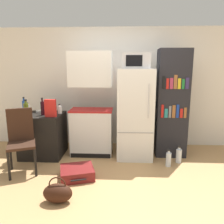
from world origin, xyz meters
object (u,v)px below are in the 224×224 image
bottle_clear_short (27,109)px  bottle_wine_dark (43,108)px  side_table (43,135)px  suitcase_large_flat (77,172)px  chair (21,136)px  bottle_ketchup_red (53,109)px  cereal_box (50,108)px  bottle_blue_soda (24,107)px  bookshelf (172,104)px  handbag (58,193)px  bottle_olive_oil (26,110)px  microwave (136,61)px  bottle_milk_white (60,110)px  kitchen_hutch (91,109)px  refrigerator (135,114)px  water_bottle_front (168,159)px  water_bottle_middle (179,156)px  bowl (39,111)px

bottle_clear_short → bottle_wine_dark: 0.37m
side_table → suitcase_large_flat: size_ratio=1.34×
chair → bottle_ketchup_red: bearing=43.6°
cereal_box → bottle_blue_soda: bearing=163.0°
bookshelf → handbag: bearing=-136.3°
bottle_olive_oil → bottle_ketchup_red: bearing=45.8°
microwave → bottle_milk_white: microwave is taller
kitchen_hutch → microwave: size_ratio=4.13×
refrigerator → bottle_olive_oil: size_ratio=5.13×
bottle_milk_white → handbag: (0.39, -1.53, -0.73)m
water_bottle_front → side_table: bearing=170.5°
bottle_milk_white → water_bottle_middle: bottle_milk_white is taller
bookshelf → bottle_clear_short: 2.65m
cereal_box → microwave: bearing=8.9°
chair → bookshelf: bearing=-5.8°
side_table → bottle_olive_oil: size_ratio=2.52×
bookshelf → bottle_olive_oil: bearing=-170.2°
bottle_olive_oil → water_bottle_middle: 2.72m
chair → bottle_blue_soda: bearing=84.4°
chair → cereal_box: bearing=28.8°
bottle_blue_soda → chair: 0.72m
bookshelf → bottle_milk_white: 2.06m
cereal_box → bottle_olive_oil: bearing=-166.8°
bottle_clear_short → water_bottle_middle: size_ratio=0.67×
side_table → water_bottle_middle: bearing=-5.1°
refrigerator → water_bottle_front: size_ratio=5.37×
microwave → cereal_box: (-1.46, -0.23, -0.79)m
bottle_blue_soda → cereal_box: (0.54, -0.16, 0.02)m
bottle_blue_soda → bottle_wine_dark: size_ratio=1.02×
water_bottle_front → bottle_ketchup_red: bearing=167.8°
water_bottle_middle → side_table: bearing=174.9°
bottle_wine_dark → bottle_clear_short: bearing=158.2°
water_bottle_front → cereal_box: bearing=174.9°
bowl → cereal_box: size_ratio=0.43×
bottle_olive_oil → suitcase_large_flat: (0.95, -0.54, -0.84)m
bottle_clear_short → cereal_box: (0.52, -0.26, 0.07)m
bottle_wine_dark → bowl: bottle_wine_dark is taller
bookshelf → chair: size_ratio=1.94×
bottle_clear_short → bottle_milk_white: (0.59, 0.02, -0.01)m
bookshelf → handbag: 2.46m
bottle_wine_dark → water_bottle_middle: bearing=-3.4°
chair → bowl: bearing=66.6°
handbag → kitchen_hutch: bearing=82.7°
cereal_box → water_bottle_front: cereal_box is taller
bottle_blue_soda → refrigerator: bearing=1.9°
refrigerator → bookshelf: (0.67, 0.12, 0.17)m
kitchen_hutch → bottle_wine_dark: kitchen_hutch is taller
kitchen_hutch → bottle_clear_short: bearing=-177.2°
bottle_olive_oil → water_bottle_front: bearing=-2.1°
bottle_ketchup_red → water_bottle_front: size_ratio=0.72×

